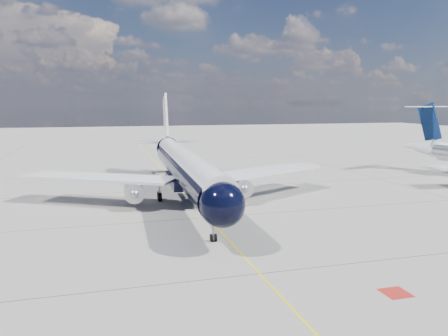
% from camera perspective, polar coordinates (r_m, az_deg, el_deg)
% --- Properties ---
extents(ground, '(320.00, 320.00, 0.00)m').
position_cam_1_polar(ground, '(62.80, -6.46, -1.92)').
color(ground, gray).
rests_on(ground, ground).
extents(taxiway_centerline, '(0.16, 160.00, 0.01)m').
position_cam_1_polar(taxiway_centerline, '(57.95, -5.67, -2.78)').
color(taxiway_centerline, yellow).
rests_on(taxiway_centerline, ground).
extents(red_marking, '(1.60, 1.60, 0.01)m').
position_cam_1_polar(red_marking, '(29.01, 21.51, -14.94)').
color(red_marking, maroon).
rests_on(red_marking, ground).
extents(main_airliner, '(36.62, 44.56, 12.88)m').
position_cam_1_polar(main_airliner, '(51.08, -5.23, 0.26)').
color(main_airliner, black).
rests_on(main_airliner, ground).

